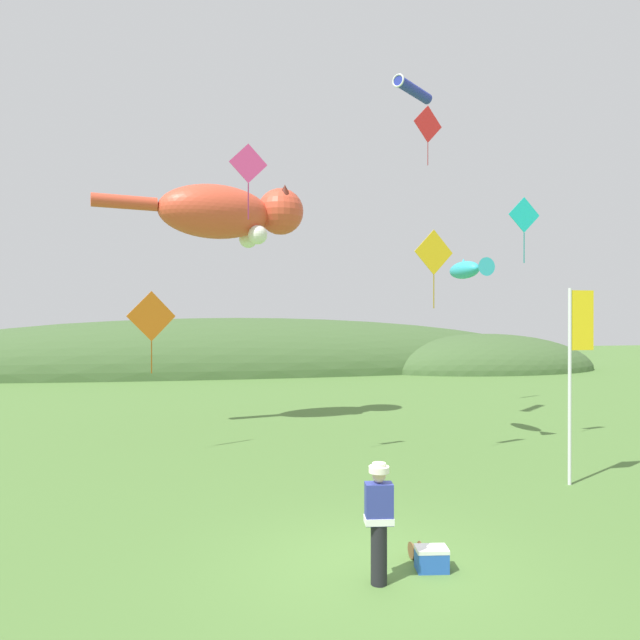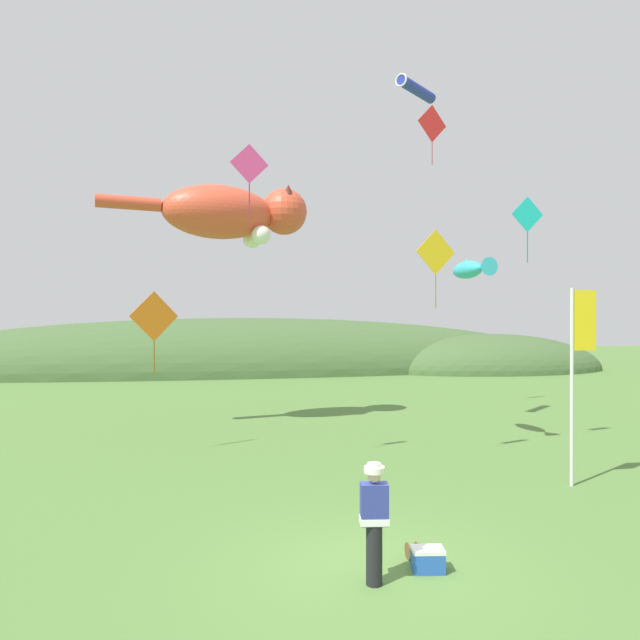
% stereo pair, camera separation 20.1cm
% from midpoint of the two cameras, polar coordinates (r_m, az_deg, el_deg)
% --- Properties ---
extents(ground_plane, '(120.00, 120.00, 0.00)m').
position_cam_midpoint_polar(ground_plane, '(9.68, 4.79, -23.52)').
color(ground_plane, '#517A38').
extents(distant_hill_ridge, '(53.23, 12.93, 7.74)m').
position_cam_midpoint_polar(distant_hill_ridge, '(41.68, -4.43, -5.11)').
color(distant_hill_ridge, '#426033').
rests_on(distant_hill_ridge, ground).
extents(festival_attendant, '(0.46, 0.32, 1.77)m').
position_cam_midpoint_polar(festival_attendant, '(8.85, 5.22, -19.21)').
color(festival_attendant, black).
rests_on(festival_attendant, ground).
extents(kite_spool, '(0.17, 0.27, 0.27)m').
position_cam_midpoint_polar(kite_spool, '(10.04, 8.93, -21.79)').
color(kite_spool, olive).
rests_on(kite_spool, ground).
extents(picnic_cooler, '(0.54, 0.40, 0.36)m').
position_cam_midpoint_polar(picnic_cooler, '(9.65, 10.47, -22.43)').
color(picnic_cooler, blue).
rests_on(picnic_cooler, ground).
extents(festival_banner_pole, '(0.66, 0.08, 4.59)m').
position_cam_midpoint_polar(festival_banner_pole, '(14.55, 23.81, -3.30)').
color(festival_banner_pole, silver).
rests_on(festival_banner_pole, ground).
extents(kite_giant_cat, '(7.26, 2.84, 2.23)m').
position_cam_midpoint_polar(kite_giant_cat, '(20.84, -9.31, 10.50)').
color(kite_giant_cat, '#E04C33').
extents(kite_fish_windsock, '(0.68, 2.07, 0.63)m').
position_cam_midpoint_polar(kite_fish_windsock, '(18.15, 14.28, 4.94)').
color(kite_fish_windsock, '#33B2CC').
extents(kite_tube_streamer, '(1.82, 1.60, 0.44)m').
position_cam_midpoint_polar(kite_tube_streamer, '(20.83, 8.97, 21.79)').
color(kite_tube_streamer, '#2633A5').
extents(kite_diamond_orange, '(1.29, 0.60, 2.31)m').
position_cam_midpoint_polar(kite_diamond_orange, '(16.66, -16.83, 0.32)').
color(kite_diamond_orange, orange).
extents(kite_diamond_pink, '(0.97, 0.18, 1.89)m').
position_cam_midpoint_polar(kite_diamond_pink, '(14.79, -7.58, 15.17)').
color(kite_diamond_pink, '#E53F8C').
extents(kite_diamond_teal, '(1.05, 0.08, 1.96)m').
position_cam_midpoint_polar(kite_diamond_teal, '(18.17, 19.43, 9.81)').
color(kite_diamond_teal, '#19BFBF').
extents(kite_diamond_gold, '(1.20, 0.26, 2.13)m').
position_cam_midpoint_polar(kite_diamond_gold, '(15.75, 10.96, 6.60)').
color(kite_diamond_gold, yellow).
extents(kite_diamond_red, '(1.40, 0.52, 2.38)m').
position_cam_midpoint_polar(kite_diamond_red, '(24.34, 10.49, 18.67)').
color(kite_diamond_red, red).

